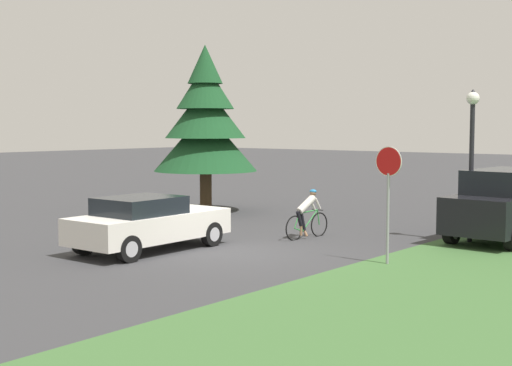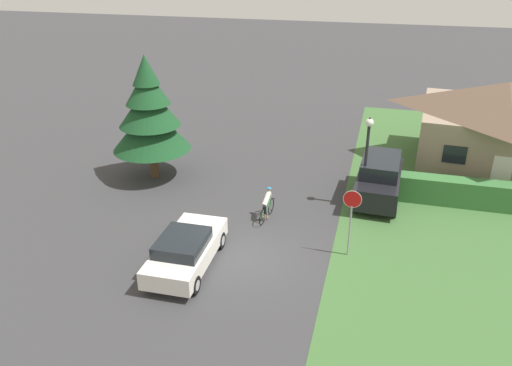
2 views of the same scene
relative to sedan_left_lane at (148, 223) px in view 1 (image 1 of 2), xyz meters
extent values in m
plane|color=#38383A|center=(2.00, 1.17, -0.75)|extent=(140.00, 140.00, 0.00)
cube|color=silver|center=(0.00, 0.07, -0.09)|extent=(1.97, 4.50, 0.69)
cube|color=black|center=(0.01, -0.28, 0.48)|extent=(1.70, 2.08, 0.46)
cylinder|color=black|center=(-0.88, 1.57, -0.41)|extent=(0.24, 0.68, 0.67)
cylinder|color=#ADADB2|center=(-0.88, 1.57, -0.41)|extent=(0.25, 0.40, 0.39)
cylinder|color=black|center=(0.82, 1.60, -0.41)|extent=(0.24, 0.68, 0.67)
cylinder|color=#ADADB2|center=(0.82, 1.60, -0.41)|extent=(0.25, 0.40, 0.39)
cylinder|color=black|center=(-0.83, -1.46, -0.41)|extent=(0.24, 0.68, 0.67)
cylinder|color=#ADADB2|center=(-0.83, -1.46, -0.41)|extent=(0.25, 0.40, 0.39)
cylinder|color=black|center=(0.88, -1.43, -0.41)|extent=(0.24, 0.68, 0.67)
cylinder|color=#ADADB2|center=(0.88, -1.43, -0.41)|extent=(0.25, 0.40, 0.39)
torus|color=black|center=(2.00, 3.88, -0.40)|extent=(0.13, 0.75, 0.75)
torus|color=black|center=(2.13, 4.97, -0.40)|extent=(0.13, 0.75, 0.75)
cylinder|color=#338C3F|center=(2.03, 4.15, -0.25)|extent=(0.06, 0.19, 0.55)
cylinder|color=#338C3F|center=(2.08, 4.55, -0.23)|extent=(0.11, 0.68, 0.61)
cylinder|color=#338C3F|center=(2.07, 4.48, 0.04)|extent=(0.13, 0.81, 0.08)
cylinder|color=#338C3F|center=(2.02, 4.05, -0.46)|extent=(0.08, 0.36, 0.16)
cylinder|color=#338C3F|center=(2.01, 3.98, -0.19)|extent=(0.06, 0.23, 0.43)
cylinder|color=#338C3F|center=(2.12, 4.92, -0.17)|extent=(0.05, 0.13, 0.46)
cylinder|color=black|center=(2.12, 4.88, 0.06)|extent=(0.44, 0.07, 0.02)
ellipsoid|color=black|center=(2.02, 4.07, 0.04)|extent=(0.10, 0.21, 0.05)
cylinder|color=black|center=(2.03, 4.07, -0.13)|extent=(0.14, 0.27, 0.46)
cylinder|color=black|center=(2.03, 4.23, -0.21)|extent=(0.14, 0.27, 0.61)
cylinder|color=#8C6647|center=(2.04, 4.15, -0.49)|extent=(0.08, 0.08, 0.30)
cylinder|color=#8C6647|center=(2.09, 4.31, -0.59)|extent=(0.17, 0.08, 0.21)
cylinder|color=silver|center=(2.06, 4.38, 0.26)|extent=(0.30, 0.74, 0.55)
cylinder|color=silver|center=(2.10, 4.64, 0.24)|extent=(0.10, 0.27, 0.36)
cylinder|color=silver|center=(2.10, 4.92, 0.24)|extent=(0.10, 0.27, 0.36)
sphere|color=#8C6647|center=(2.09, 4.68, 0.58)|extent=(0.19, 0.19, 0.19)
ellipsoid|color=#267FBF|center=(2.09, 4.68, 0.63)|extent=(0.22, 0.18, 0.12)
cube|color=black|center=(6.76, 7.67, 0.10)|extent=(2.17, 4.67, 1.03)
cube|color=black|center=(6.77, 7.86, 0.97)|extent=(1.85, 2.97, 0.70)
cylinder|color=black|center=(5.97, 9.27, -0.39)|extent=(0.29, 0.73, 0.72)
cylinder|color=#ADADB2|center=(5.97, 9.27, -0.39)|extent=(0.28, 0.43, 0.42)
cylinder|color=black|center=(5.82, 6.16, -0.39)|extent=(0.29, 0.73, 0.72)
cylinder|color=#ADADB2|center=(5.82, 6.16, -0.39)|extent=(0.28, 0.43, 0.42)
cylinder|color=gray|center=(5.85, 2.38, 0.35)|extent=(0.07, 0.07, 2.19)
cylinder|color=red|center=(5.85, 2.38, 1.73)|extent=(0.67, 0.06, 0.67)
cylinder|color=silver|center=(5.85, 2.38, 1.73)|extent=(0.71, 0.06, 0.71)
cylinder|color=black|center=(6.09, 6.78, 1.22)|extent=(0.13, 0.13, 3.93)
sphere|color=white|center=(6.09, 6.78, 3.35)|extent=(0.37, 0.37, 0.37)
cone|color=black|center=(6.09, 6.78, 3.53)|extent=(0.22, 0.22, 0.15)
cylinder|color=#4C3823|center=(-4.76, 7.32, 0.05)|extent=(0.46, 0.46, 1.59)
cone|color=#194723|center=(-4.76, 7.32, 2.00)|extent=(3.97, 3.97, 2.31)
cone|color=#194723|center=(-4.76, 7.32, 3.13)|extent=(3.10, 3.10, 2.03)
cone|color=#194723|center=(-4.76, 7.32, 4.11)|extent=(2.22, 2.22, 1.76)
cone|color=#194723|center=(-4.76, 7.32, 4.93)|extent=(1.35, 1.35, 1.48)
camera|label=1|loc=(14.09, -12.75, 2.56)|focal=50.00mm
camera|label=2|loc=(6.60, -14.65, 10.27)|focal=35.00mm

